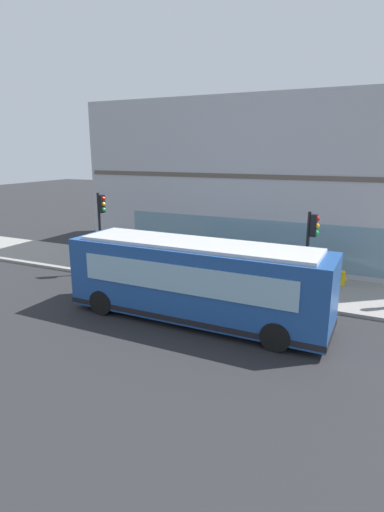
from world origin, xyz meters
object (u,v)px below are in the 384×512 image
at_px(fire_hydrant, 343,278).
at_px(pedestrian_by_light_pole, 239,267).
at_px(traffic_light_down_block, 101,218).
at_px(newspaper_vending_box, 211,262).
at_px(city_bus_nearside, 196,281).
at_px(traffic_light_near_corner, 311,240).

bearing_deg(fire_hydrant, pedestrian_by_light_pole, 117.60).
bearing_deg(pedestrian_by_light_pole, traffic_light_down_block, 95.10).
bearing_deg(newspaper_vending_box, fire_hydrant, -87.61).
bearing_deg(pedestrian_by_light_pole, city_bus_nearside, 174.78).
bearing_deg(fire_hydrant, newspaper_vending_box, 92.39).
xyz_separation_m(pedestrian_by_light_pole, newspaper_vending_box, (2.01, 2.23, -0.51)).
bearing_deg(fire_hydrant, city_bus_nearside, 142.91).
bearing_deg(city_bus_nearside, newspaper_vending_box, 17.33).
distance_m(fire_hydrant, newspaper_vending_box, 6.62).
distance_m(traffic_light_near_corner, fire_hydrant, 3.87).
distance_m(fire_hydrant, pedestrian_by_light_pole, 4.98).
bearing_deg(pedestrian_by_light_pole, newspaper_vending_box, 47.99).
relative_size(pedestrian_by_light_pole, newspaper_vending_box, 1.87).
bearing_deg(traffic_light_down_block, city_bus_nearside, -115.90).
relative_size(fire_hydrant, pedestrian_by_light_pole, 0.44).
relative_size(traffic_light_near_corner, newspaper_vending_box, 4.24).
height_order(city_bus_nearside, pedestrian_by_light_pole, city_bus_nearside).
xyz_separation_m(city_bus_nearside, pedestrian_by_light_pole, (3.98, -0.36, -0.44)).
bearing_deg(traffic_light_near_corner, pedestrian_by_light_pole, 79.46).
bearing_deg(newspaper_vending_box, city_bus_nearside, -162.67).
distance_m(city_bus_nearside, fire_hydrant, 7.93).
height_order(traffic_light_down_block, fire_hydrant, traffic_light_down_block).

